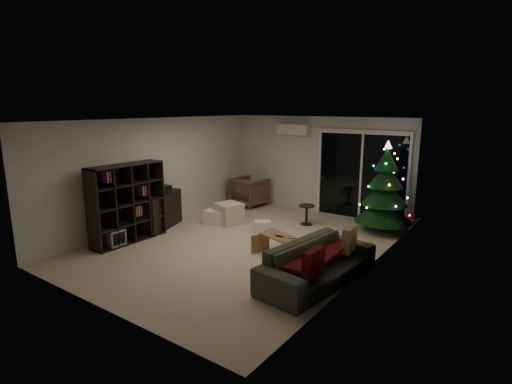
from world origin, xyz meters
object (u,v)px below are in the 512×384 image
media_cabinet (159,211)px  armchair (250,192)px  christmas_tree (385,187)px  coffee_table (286,248)px  bookshelf (122,202)px  sofa (318,263)px

media_cabinet → armchair: media_cabinet is taller
media_cabinet → christmas_tree: christmas_tree is taller
coffee_table → christmas_tree: bearing=88.1°
bookshelf → sofa: size_ratio=0.73×
bookshelf → armchair: bearing=100.8°
bookshelf → media_cabinet: size_ratio=1.24×
media_cabinet → armchair: size_ratio=1.49×
bookshelf → sofa: bearing=23.4°
christmas_tree → sofa: bearing=-89.5°
armchair → coffee_table: armchair is taller
armchair → christmas_tree: bearing=-175.5°
bookshelf → coffee_table: bearing=34.9°
christmas_tree → armchair: bearing=177.2°
media_cabinet → armchair: 2.97m
media_cabinet → coffee_table: bearing=-17.4°
media_cabinet → christmas_tree: (4.27, 2.75, 0.61)m
sofa → coffee_table: size_ratio=1.83×
media_cabinet → sofa: bearing=-25.7°
sofa → coffee_table: sofa is taller
armchair → sofa: size_ratio=0.40×
media_cabinet → coffee_table: (3.35, 0.11, -0.22)m
media_cabinet → sofa: 4.33m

